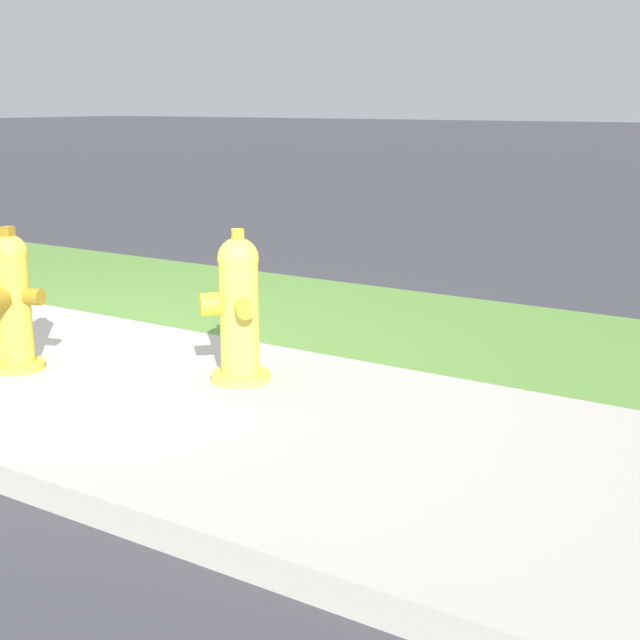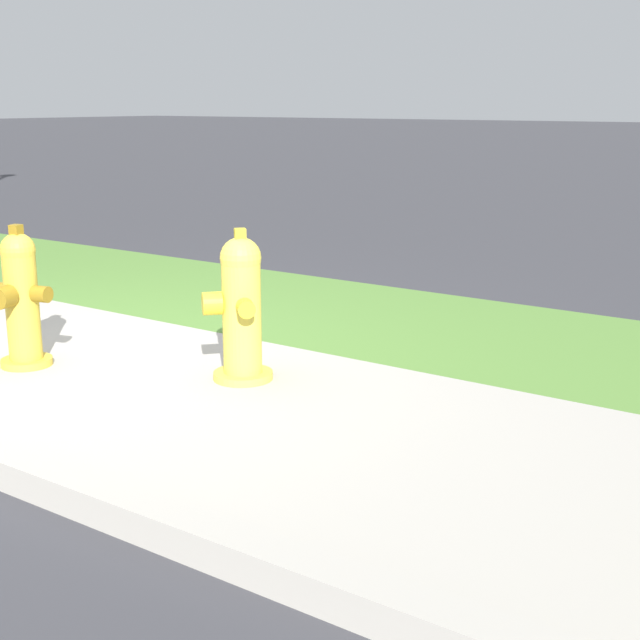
% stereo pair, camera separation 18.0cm
% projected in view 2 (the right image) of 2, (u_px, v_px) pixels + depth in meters
% --- Properties ---
extents(ground_plane, '(120.00, 120.00, 0.00)m').
position_uv_depth(ground_plane, '(49.00, 364.00, 5.02)').
color(ground_plane, '#38383D').
extents(sidewalk_pavement, '(18.00, 2.08, 0.01)m').
position_uv_depth(sidewalk_pavement, '(49.00, 363.00, 5.01)').
color(sidewalk_pavement, '#ADA89E').
rests_on(sidewalk_pavement, ground).
extents(grass_verge, '(18.00, 1.89, 0.01)m').
position_uv_depth(grass_verge, '(268.00, 300.00, 6.59)').
color(grass_verge, '#568438').
rests_on(grass_verge, ground).
extents(fire_hydrant_mid_block, '(0.35, 0.35, 0.81)m').
position_uv_depth(fire_hydrant_mid_block, '(241.00, 309.00, 4.62)').
color(fire_hydrant_mid_block, yellow).
rests_on(fire_hydrant_mid_block, ground).
extents(fire_hydrant_across_street, '(0.37, 0.34, 0.80)m').
position_uv_depth(fire_hydrant_across_street, '(21.00, 300.00, 4.86)').
color(fire_hydrant_across_street, gold).
rests_on(fire_hydrant_across_street, ground).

